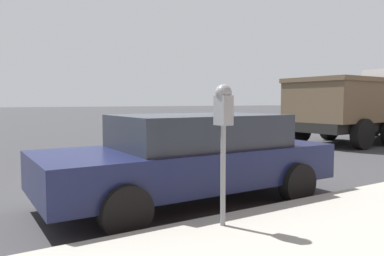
# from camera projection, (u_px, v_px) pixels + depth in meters

# --- Properties ---
(ground_plane) EXTENTS (220.00, 220.00, 0.00)m
(ground_plane) POSITION_uv_depth(u_px,v_px,m) (158.00, 190.00, 6.78)
(ground_plane) COLOR #333335
(parking_meter) EXTENTS (0.21, 0.19, 1.64)m
(parking_meter) POSITION_uv_depth(u_px,v_px,m) (223.00, 118.00, 4.27)
(parking_meter) COLOR gray
(parking_meter) RESTS_ON sidewalk
(car_navy) EXTENTS (2.11, 4.64, 1.40)m
(car_navy) POSITION_uv_depth(u_px,v_px,m) (191.00, 156.00, 5.94)
(car_navy) COLOR #14193D
(car_navy) RESTS_ON ground_plane
(dump_truck) EXTENTS (3.19, 7.65, 3.02)m
(dump_truck) POSITION_uv_depth(u_px,v_px,m) (372.00, 103.00, 15.04)
(dump_truck) COLOR black
(dump_truck) RESTS_ON ground_plane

